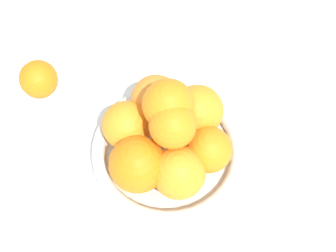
{
  "coord_description": "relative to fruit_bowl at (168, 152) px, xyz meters",
  "views": [
    {
      "loc": [
        0.25,
        0.19,
        0.69
      ],
      "look_at": [
        0.0,
        0.0,
        0.11
      ],
      "focal_mm": 50.0,
      "sensor_mm": 36.0,
      "label": 1
    }
  ],
  "objects": [
    {
      "name": "fruit_bowl",
      "position": [
        0.0,
        0.0,
        0.0
      ],
      "size": [
        0.24,
        0.24,
        0.04
      ],
      "color": "silver",
      "rests_on": "ground_plane"
    },
    {
      "name": "ground_plane",
      "position": [
        0.0,
        0.0,
        -0.02
      ],
      "size": [
        4.0,
        4.0,
        0.0
      ],
      "primitive_type": "plane",
      "color": "silver"
    },
    {
      "name": "orange_pile",
      "position": [
        0.0,
        -0.0,
        0.07
      ],
      "size": [
        0.2,
        0.19,
        0.13
      ],
      "color": "orange",
      "rests_on": "fruit_bowl"
    },
    {
      "name": "stray_orange",
      "position": [
        0.03,
        -0.25,
        0.01
      ],
      "size": [
        0.06,
        0.06,
        0.06
      ],
      "primitive_type": "sphere",
      "color": "orange",
      "rests_on": "ground_plane"
    }
  ]
}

